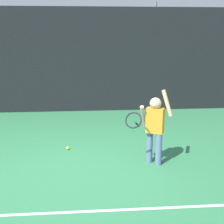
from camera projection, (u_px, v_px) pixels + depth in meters
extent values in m
plane|color=#2D7247|center=(74.00, 173.00, 5.29)|extent=(20.00, 20.00, 0.00)
cube|color=white|center=(70.00, 212.00, 4.12)|extent=(9.00, 0.05, 0.00)
cube|color=black|center=(77.00, 61.00, 9.11)|extent=(13.86, 0.08, 2.99)
cylinder|color=slate|center=(154.00, 57.00, 9.33)|extent=(0.09, 0.09, 3.14)
cylinder|color=slate|center=(149.00, 147.00, 5.65)|extent=(0.11, 0.11, 0.58)
cylinder|color=slate|center=(159.00, 149.00, 5.54)|extent=(0.11, 0.11, 0.58)
cube|color=orange|center=(155.00, 120.00, 5.47)|extent=(0.34, 0.28, 0.44)
sphere|color=tan|center=(156.00, 103.00, 5.40)|extent=(0.20, 0.20, 0.20)
cylinder|color=tan|center=(167.00, 103.00, 5.34)|extent=(0.22, 0.15, 0.46)
cylinder|color=tan|center=(143.00, 116.00, 5.47)|extent=(0.19, 0.29, 0.43)
cylinder|color=black|center=(137.00, 124.00, 5.41)|extent=(0.13, 0.23, 0.15)
torus|color=black|center=(133.00, 120.00, 5.18)|extent=(0.33, 0.27, 0.26)
sphere|color=#CCE033|center=(68.00, 148.00, 6.31)|extent=(0.07, 0.07, 0.07)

